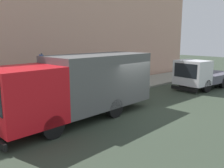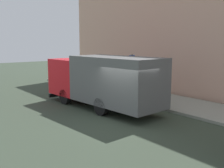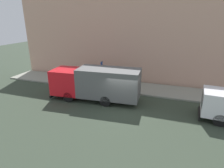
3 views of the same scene
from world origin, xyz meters
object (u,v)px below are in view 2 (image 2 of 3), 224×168
object	(u,v)px
pedestrian_walking	(129,78)
traffic_cone_orange	(96,85)
pedestrian_standing	(114,77)
street_sign_post	(132,72)
large_utility_truck	(102,79)

from	to	relation	value
pedestrian_walking	traffic_cone_orange	distance (m)	2.60
pedestrian_standing	street_sign_post	world-z (taller)	street_sign_post
pedestrian_walking	street_sign_post	bearing A→B (deg)	-13.22
large_utility_truck	pedestrian_standing	distance (m)	5.96
traffic_cone_orange	pedestrian_walking	bearing A→B (deg)	-36.53
large_utility_truck	pedestrian_standing	size ratio (longest dim) A/B	5.03
traffic_cone_orange	pedestrian_standing	bearing A→B (deg)	-4.17
large_utility_truck	street_sign_post	xyz separation A→B (m)	(2.70, 0.52, 0.16)
large_utility_truck	pedestrian_walking	world-z (taller)	large_utility_truck
pedestrian_standing	pedestrian_walking	bearing A→B (deg)	-138.99
pedestrian_walking	large_utility_truck	bearing A→B (deg)	-32.68
large_utility_truck	traffic_cone_orange	distance (m)	5.14
traffic_cone_orange	street_sign_post	xyz separation A→B (m)	(0.19, -3.82, 1.29)
pedestrian_standing	traffic_cone_orange	distance (m)	1.72
large_utility_truck	pedestrian_standing	world-z (taller)	large_utility_truck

